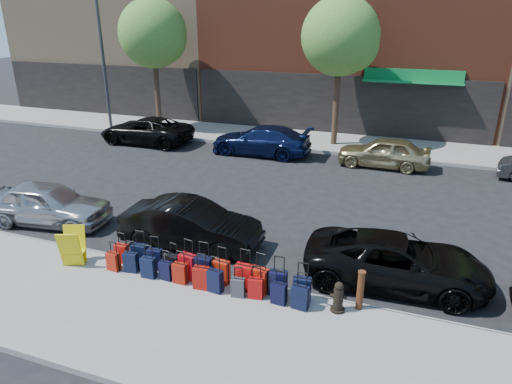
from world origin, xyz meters
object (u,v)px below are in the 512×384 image
at_px(fire_hydrant, 338,298).
at_px(car_near_2, 397,261).
at_px(tree_left, 155,35).
at_px(suitcase_front_5, 204,269).
at_px(car_far_0, 146,130).
at_px(car_near_0, 48,204).
at_px(car_far_2, 384,152).
at_px(tree_center, 343,39).
at_px(car_far_1, 261,140).
at_px(streetlight, 105,49).
at_px(bollard, 360,289).
at_px(display_rack, 73,247).
at_px(car_near_1, 191,225).

height_order(fire_hydrant, car_near_2, car_near_2).
relative_size(tree_left, car_near_2, 1.57).
bearing_deg(suitcase_front_5, car_far_0, 127.96).
relative_size(car_near_0, car_far_2, 1.01).
relative_size(tree_left, tree_center, 1.00).
bearing_deg(car_far_2, car_far_1, -88.88).
distance_m(streetlight, car_far_2, 16.67).
bearing_deg(fire_hydrant, bollard, 25.78).
distance_m(tree_center, car_far_1, 6.32).
relative_size(tree_left, car_far_2, 1.78).
xyz_separation_m(tree_left, bollard, (13.71, -14.16, -4.76)).
distance_m(display_rack, car_near_1, 3.29).
height_order(bollard, car_near_0, car_near_0).
distance_m(bollard, car_far_0, 17.24).
relative_size(car_far_1, car_far_2, 1.21).
height_order(car_far_0, car_far_1, car_far_1).
relative_size(tree_left, car_near_0, 1.76).
bearing_deg(car_far_0, fire_hydrant, 47.31).
relative_size(tree_center, bollard, 7.44).
xyz_separation_m(streetlight, car_near_1, (11.46, -11.80, -3.97)).
xyz_separation_m(tree_left, fire_hydrant, (13.26, -14.41, -4.92)).
height_order(car_near_0, car_far_2, car_near_0).
xyz_separation_m(tree_center, display_rack, (-4.36, -14.77, -4.75)).
height_order(fire_hydrant, car_near_1, car_near_1).
height_order(suitcase_front_5, bollard, suitcase_front_5).
xyz_separation_m(streetlight, car_far_2, (16.07, -1.96, -3.97)).
relative_size(streetlight, car_near_2, 1.73).
height_order(car_near_2, car_far_2, car_far_2).
xyz_separation_m(car_near_0, car_far_1, (3.91, 9.98, 0.01)).
bearing_deg(display_rack, bollard, -16.87).
relative_size(tree_left, suitcase_front_5, 6.82).
distance_m(tree_left, car_near_1, 15.84).
xyz_separation_m(car_near_0, car_near_2, (11.06, 0.16, -0.06)).
distance_m(tree_center, streetlight, 13.48).
bearing_deg(car_near_0, suitcase_front_5, -112.12).
relative_size(fire_hydrant, car_far_0, 0.15).
relative_size(car_near_0, car_far_0, 0.82).
xyz_separation_m(tree_left, car_near_1, (8.52, -12.50, -4.72)).
xyz_separation_m(bollard, car_far_1, (-6.46, 11.46, 0.06)).
xyz_separation_m(display_rack, car_far_1, (1.10, 12.08, 0.05)).
relative_size(suitcase_front_5, car_near_2, 0.23).
height_order(streetlight, car_far_0, streetlight).
distance_m(display_rack, car_far_1, 12.13).
bearing_deg(bollard, car_far_0, 138.80).
relative_size(display_rack, car_far_2, 0.25).
height_order(tree_left, streetlight, streetlight).
xyz_separation_m(car_far_0, car_far_1, (6.51, 0.10, 0.02)).
relative_size(display_rack, car_near_0, 0.25).
bearing_deg(car_near_0, tree_left, 6.79).
bearing_deg(car_far_2, car_near_0, -43.55).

